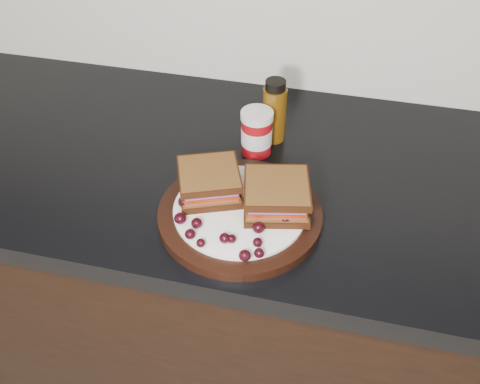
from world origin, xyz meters
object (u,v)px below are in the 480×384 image
object	(u,v)px
sandwich_left	(209,182)
oil_bottle	(274,111)
plate	(240,214)
condiment_jar	(257,132)

from	to	relation	value
sandwich_left	oil_bottle	bearing A→B (deg)	49.80
plate	condiment_jar	xyz separation A→B (m)	(-0.01, 0.19, 0.04)
plate	sandwich_left	bearing A→B (deg)	156.21
plate	sandwich_left	distance (m)	0.08
sandwich_left	condiment_jar	world-z (taller)	condiment_jar
oil_bottle	condiment_jar	bearing A→B (deg)	-114.36
plate	condiment_jar	world-z (taller)	condiment_jar
condiment_jar	plate	bearing A→B (deg)	-86.32
sandwich_left	condiment_jar	size ratio (longest dim) A/B	1.13
sandwich_left	oil_bottle	xyz separation A→B (m)	(0.07, 0.22, 0.02)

